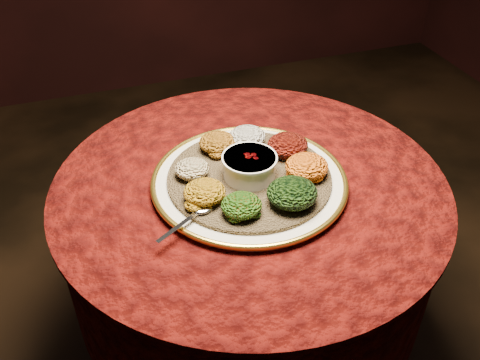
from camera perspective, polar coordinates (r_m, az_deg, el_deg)
name	(u,v)px	position (r m, az deg, el deg)	size (l,w,h in m)	color
table	(249,236)	(1.41, 0.98, -5.96)	(0.96, 0.96, 0.73)	black
platter	(249,181)	(1.28, 0.99, -0.10)	(0.47, 0.47, 0.02)	silver
injera	(249,177)	(1.27, 1.00, 0.28)	(0.39, 0.39, 0.01)	olive
stew_bowl	(249,165)	(1.25, 1.02, 1.61)	(0.13, 0.13, 0.05)	white
spoon	(199,211)	(1.16, -4.44, -3.37)	(0.14, 0.09, 0.01)	silver
portion_ayib	(247,137)	(1.36, 0.76, 4.65)	(0.09, 0.09, 0.05)	beige
portion_kitfo	(288,145)	(1.33, 5.11, 3.76)	(0.10, 0.10, 0.05)	black
portion_tikil	(307,166)	(1.26, 7.14, 1.44)	(0.10, 0.10, 0.05)	#AA5A0E
portion_gomen	(292,193)	(1.18, 5.58, -1.38)	(0.11, 0.11, 0.05)	black
portion_mixveg	(242,205)	(1.15, 0.16, -2.72)	(0.09, 0.09, 0.04)	maroon
portion_kik	(204,192)	(1.18, -3.81, -1.29)	(0.09, 0.09, 0.05)	#AA6C0F
portion_timatim	(192,169)	(1.26, -5.14, 1.20)	(0.08, 0.08, 0.04)	maroon
portion_shiro	(217,142)	(1.34, -2.43, 4.04)	(0.09, 0.09, 0.04)	#9A5812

